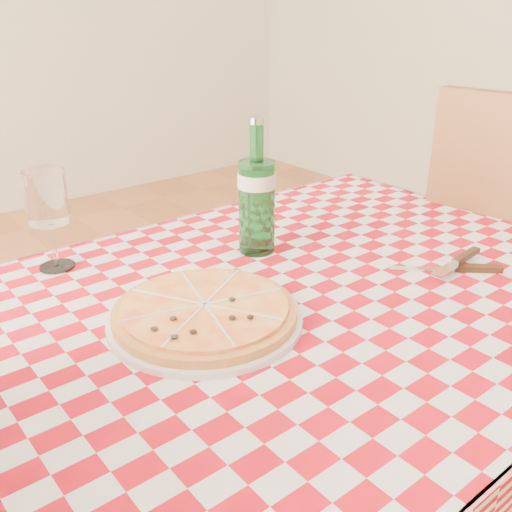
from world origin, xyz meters
The scene contains 6 objects.
dining_table centered at (0.00, 0.00, 0.66)m, with size 1.20×0.80×0.75m.
tablecloth centered at (0.00, 0.00, 0.75)m, with size 1.30×0.90×0.01m, color maroon.
pizza_plate centered at (-0.16, 0.02, 0.78)m, with size 0.31×0.31×0.04m, color gold, non-canonical shape.
water_bottle centered at (0.08, 0.18, 0.89)m, with size 0.08×0.08×0.27m, color #175F27, non-canonical shape.
wine_glass centered at (-0.26, 0.36, 0.85)m, with size 0.07×0.07×0.19m, color white, non-canonical shape.
cutlery centered at (0.31, -0.12, 0.77)m, with size 0.22×0.19×0.02m, color silver, non-canonical shape.
Camera 1 is at (-0.59, -0.64, 1.22)m, focal length 40.00 mm.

